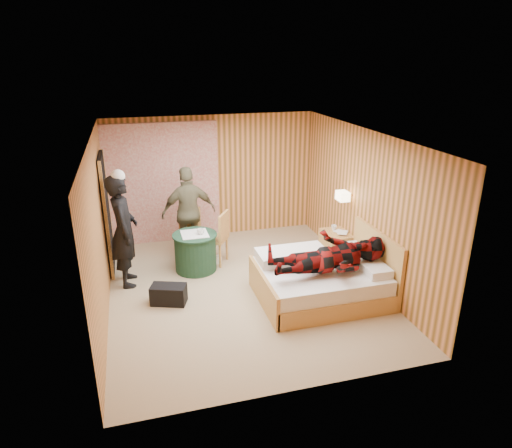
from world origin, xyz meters
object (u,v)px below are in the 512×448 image
object	(u,v)px
nightstand	(336,247)
chair_far	(190,229)
wall_lamp	(343,196)
chair_near	(218,234)
duffel_bag	(169,294)
round_table	(195,252)
woman_standing	(124,231)
bed	(321,280)
man_at_table	(189,212)
man_on_bed	(331,248)

from	to	relation	value
nightstand	chair_far	world-z (taller)	chair_far
wall_lamp	chair_far	size ratio (longest dim) A/B	0.28
chair_near	duffel_bag	size ratio (longest dim) A/B	1.85
nightstand	duffel_bag	distance (m)	3.15
duffel_bag	nightstand	bearing A→B (deg)	31.66
round_table	chair_far	bearing A→B (deg)	89.47
wall_lamp	nightstand	size ratio (longest dim) A/B	0.42
nightstand	woman_standing	world-z (taller)	woman_standing
bed	chair_near	xyz separation A→B (m)	(-1.31, 1.65, 0.27)
wall_lamp	duffel_bag	distance (m)	3.38
round_table	man_at_table	size ratio (longest dim) A/B	0.45
bed	duffel_bag	size ratio (longest dim) A/B	3.67
wall_lamp	bed	world-z (taller)	wall_lamp
chair_far	man_at_table	xyz separation A→B (m)	(-0.01, 0.03, 0.32)
bed	man_on_bed	bearing A→B (deg)	-84.69
woman_standing	man_on_bed	bearing A→B (deg)	-117.21
wall_lamp	woman_standing	bearing A→B (deg)	175.83
nightstand	chair_far	distance (m)	2.71
wall_lamp	bed	distance (m)	1.64
nightstand	duffel_bag	bearing A→B (deg)	-168.19
man_at_table	bed	bearing A→B (deg)	123.57
round_table	woman_standing	world-z (taller)	woman_standing
man_at_table	man_on_bed	world-z (taller)	man_on_bed
woman_standing	man_on_bed	distance (m)	3.31
wall_lamp	man_at_table	distance (m)	2.81
bed	nightstand	bearing A→B (deg)	55.31
round_table	wall_lamp	bearing A→B (deg)	-10.13
chair_near	man_on_bed	size ratio (longest dim) A/B	0.55
chair_near	bed	bearing A→B (deg)	70.14
woman_standing	man_at_table	world-z (taller)	woman_standing
bed	nightstand	size ratio (longest dim) A/B	3.14
chair_near	woman_standing	world-z (taller)	woman_standing
chair_near	man_on_bed	xyz separation A→B (m)	(1.33, -1.88, 0.37)
chair_near	man_on_bed	distance (m)	2.33
nightstand	bed	bearing A→B (deg)	-124.69
round_table	man_on_bed	distance (m)	2.54
duffel_bag	man_on_bed	world-z (taller)	man_on_bed
duffel_bag	man_on_bed	bearing A→B (deg)	4.03
round_table	chair_near	size ratio (longest dim) A/B	0.79
duffel_bag	bed	bearing A→B (deg)	9.15
man_on_bed	nightstand	bearing A→B (deg)	60.90
wall_lamp	round_table	world-z (taller)	wall_lamp
woman_standing	bed	bearing A→B (deg)	-113.78
round_table	bed	bearing A→B (deg)	-40.25
duffel_bag	man_on_bed	distance (m)	2.57
bed	chair_near	bearing A→B (deg)	128.37
nightstand	man_on_bed	world-z (taller)	man_on_bed
man_at_table	man_on_bed	xyz separation A→B (m)	(1.78, -2.36, 0.08)
wall_lamp	nightstand	world-z (taller)	wall_lamp
bed	round_table	world-z (taller)	bed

